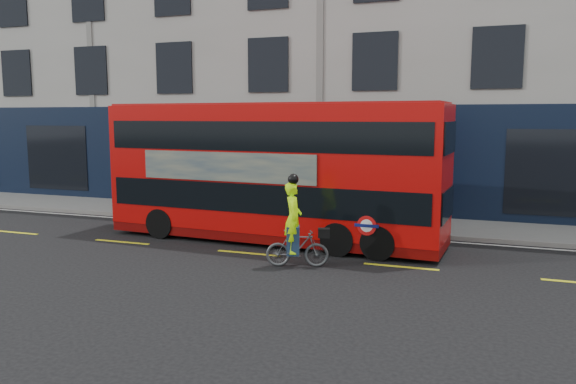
% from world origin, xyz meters
% --- Properties ---
extents(ground, '(120.00, 120.00, 0.00)m').
position_xyz_m(ground, '(0.00, 0.00, 0.00)').
color(ground, black).
rests_on(ground, ground).
extents(pavement, '(60.00, 3.00, 0.12)m').
position_xyz_m(pavement, '(0.00, 6.50, 0.06)').
color(pavement, gray).
rests_on(pavement, ground).
extents(kerb, '(60.00, 0.12, 0.13)m').
position_xyz_m(kerb, '(0.00, 5.00, 0.07)').
color(kerb, slate).
rests_on(kerb, ground).
extents(building_terrace, '(50.00, 10.07, 15.00)m').
position_xyz_m(building_terrace, '(0.00, 12.94, 7.49)').
color(building_terrace, '#A7A49E').
rests_on(building_terrace, ground).
extents(road_edge_line, '(58.00, 0.10, 0.01)m').
position_xyz_m(road_edge_line, '(0.00, 4.70, 0.00)').
color(road_edge_line, silver).
rests_on(road_edge_line, ground).
extents(lane_dashes, '(58.00, 0.12, 0.01)m').
position_xyz_m(lane_dashes, '(0.00, 1.50, 0.00)').
color(lane_dashes, yellow).
rests_on(lane_dashes, ground).
extents(bus, '(9.99, 2.84, 3.98)m').
position_xyz_m(bus, '(0.07, 3.16, 2.04)').
color(bus, '#B70907').
rests_on(bus, ground).
extents(cyclist, '(1.57, 0.84, 2.26)m').
position_xyz_m(cyclist, '(1.60, 0.67, 0.78)').
color(cyclist, '#4E5254').
rests_on(cyclist, ground).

